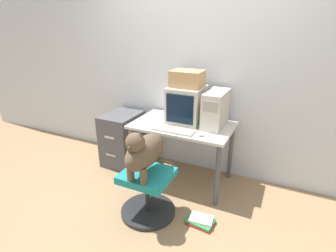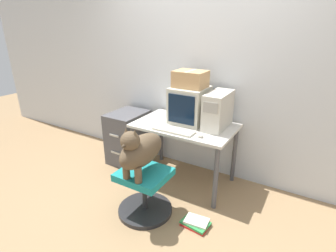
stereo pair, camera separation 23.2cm
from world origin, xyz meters
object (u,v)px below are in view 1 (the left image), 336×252
Objects in this scene: book_stack_floor at (200,221)px; keyboard at (173,130)px; office_chair at (148,192)px; filing_cabinet at (123,139)px; pc_tower at (216,109)px; crt_monitor at (186,104)px; cardboard_box at (187,79)px; dog at (144,151)px.

keyboard is at bearing 139.92° from book_stack_floor.
filing_cabinet reaches higher than office_chair.
office_chair is (-0.41, -0.81, -0.69)m from pc_tower.
filing_cabinet is at bearing 136.75° from office_chair.
keyboard is at bearing -90.35° from crt_monitor.
keyboard is 1.30× the size of cardboard_box.
book_stack_floor is at bearing -27.36° from filing_cabinet.
filing_cabinet is at bearing -178.52° from pc_tower.
office_chair is 1.28m from cardboard_box.
book_stack_floor is at bearing -57.86° from cardboard_box.
book_stack_floor is at bearing -57.73° from crt_monitor.
crt_monitor is 1.19× the size of cardboard_box.
cardboard_box is at bearing 178.86° from pc_tower.
book_stack_floor is (1.36, -0.70, -0.32)m from filing_cabinet.
crt_monitor is 0.92× the size of keyboard.
pc_tower is 0.97m from dog.
dog is at bearing -90.00° from office_chair.
crt_monitor is at bearing 85.48° from office_chair.
dog is at bearing -96.89° from keyboard.
office_chair reaches higher than book_stack_floor.
crt_monitor reaches higher than pc_tower.
pc_tower reaches higher than keyboard.
crt_monitor is 1.26m from book_stack_floor.
keyboard is 0.60m from cardboard_box.
crt_monitor reaches higher than book_stack_floor.
book_stack_floor is at bearing -40.08° from keyboard.
keyboard is (-0.35, -0.34, -0.18)m from pc_tower.
pc_tower is 0.52m from keyboard.
crt_monitor is 0.59× the size of filing_cabinet.
keyboard is 0.52m from dog.
keyboard is 0.78× the size of dog.
keyboard is 1.63× the size of book_stack_floor.
keyboard is 0.69m from office_chair.
crt_monitor is 0.39m from keyboard.
dog is at bearing -167.11° from book_stack_floor.
cardboard_box is at bearing 85.50° from office_chair.
crt_monitor reaches higher than keyboard.
filing_cabinet is 2.03× the size of cardboard_box.
filing_cabinet is 1.25m from cardboard_box.
book_stack_floor is (0.47, -0.39, -0.71)m from keyboard.
book_stack_floor is at bearing 12.89° from dog.
cardboard_box is (0.89, 0.04, 0.88)m from filing_cabinet.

